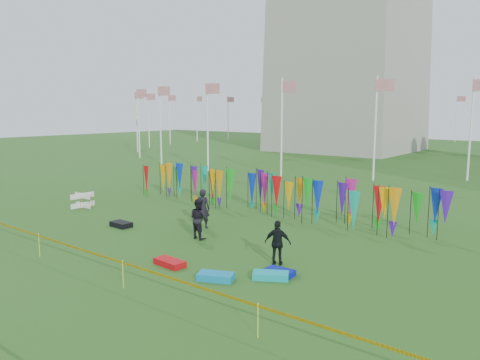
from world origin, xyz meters
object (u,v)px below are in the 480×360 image
Objects in this scene: person_mid at (199,219)px; person_right at (278,243)px; kite_bag_teal at (271,276)px; person_left at (203,208)px; kite_bag_red at (170,263)px; kite_bag_black at (121,224)px; box_kite at (83,200)px; kite_bag_blue at (280,272)px; kite_bag_turquoise at (216,277)px.

person_right is (4.58, -0.77, -0.06)m from person_mid.
kite_bag_teal is at bearing 92.18° from person_right.
person_mid is at bearing 158.18° from kite_bag_teal.
person_left reaches higher than kite_bag_red.
person_right is at bearing 0.28° from kite_bag_black.
kite_bag_black is at bearing 18.08° from person_left.
box_kite is 11.81m from kite_bag_red.
kite_bag_teal is at bearing 132.42° from person_left.
kite_bag_blue is at bearing 169.12° from person_mid.
box_kite is at bearing 169.75° from kite_bag_teal.
person_mid is at bearing 139.62° from kite_bag_turquoise.
kite_bag_teal reaches higher than kite_bag_red.
person_mid reaches higher than kite_bag_black.
kite_bag_red is (-3.59, -1.64, 0.01)m from kite_bag_blue.
person_left is (8.41, 0.90, 0.50)m from box_kite.
person_left is 1.58× the size of kite_bag_teal.
kite_bag_teal is (14.72, -2.66, -0.31)m from box_kite.
person_left is 6.93m from kite_bag_turquoise.
person_left is 1.06× the size of person_mid.
box_kite is 0.53× the size of person_right.
box_kite is at bearing 2.51° from person_mid.
kite_bag_teal is (1.34, 1.20, -0.00)m from kite_bag_turquoise.
kite_bag_turquoise is at bearing -16.89° from kite_bag_black.
person_right is (5.70, -2.25, -0.11)m from person_left.
box_kite is 5.46m from kite_bag_black.
person_left is 1.53× the size of kite_bag_red.
person_right is (14.11, -1.35, 0.38)m from box_kite.
person_right is at bearing 140.29° from person_left.
person_left is at bearing 36.22° from kite_bag_black.
person_left reaches higher than person_mid.
person_mid is 1.08× the size of person_right.
box_kite is 14.93m from kite_bag_blue.
person_right is 2.70m from kite_bag_turquoise.
person_mid is 4.40m from kite_bag_black.
kite_bag_turquoise is (4.97, -4.76, -0.80)m from person_left.
kite_bag_black is at bearing 16.78° from person_mid.
box_kite is 0.46× the size of person_left.
person_mid is 1.67× the size of kite_bag_black.
kite_bag_blue is at bearing 50.64° from kite_bag_turquoise.
kite_bag_turquoise is 2.18m from kite_bag_blue.
kite_bag_red is at bearing 102.25° from person_left.
kite_bag_blue is at bearing 105.77° from person_right.
person_left is at bearing 120.39° from kite_bag_red.
person_right is 1.39× the size of kite_bag_teal.
box_kite is 0.71× the size of kite_bag_red.
person_right reaches higher than kite_bag_turquoise.
person_right is 1.40× the size of kite_bag_turquoise.
kite_bag_turquoise reaches higher than kite_bag_blue.
person_mid is at bearing 163.11° from kite_bag_blue.
kite_bag_turquoise is (-0.73, -2.51, -0.69)m from person_right.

